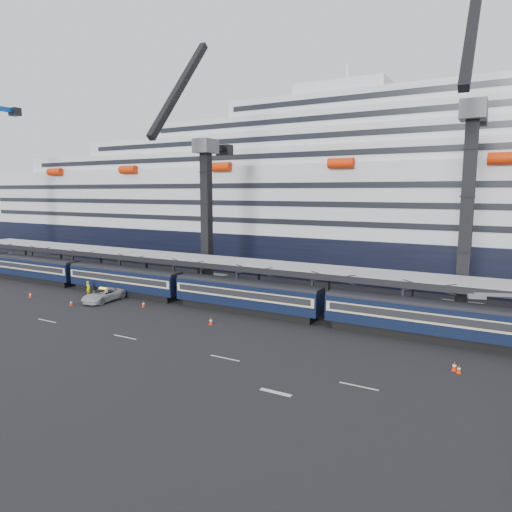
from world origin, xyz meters
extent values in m
plane|color=black|center=(0.00, 0.00, 0.00)|extent=(260.00, 260.00, 0.00)
cube|color=beige|center=(-26.00, -4.00, 0.01)|extent=(3.00, 0.15, 0.02)
cube|color=beige|center=(-14.00, -4.00, 0.01)|extent=(3.00, 0.15, 0.02)
cube|color=beige|center=(-2.00, -4.00, 0.01)|extent=(3.00, 0.15, 0.02)
cube|color=beige|center=(10.00, -4.00, 0.01)|extent=(3.00, 0.15, 0.02)
cube|color=beige|center=(5.00, -8.00, 0.01)|extent=(2.50, 0.40, 0.02)
cube|color=black|center=(-48.00, 10.00, 0.45)|extent=(17.48, 2.40, 0.90)
cube|color=black|center=(-48.00, 10.00, 2.25)|extent=(19.00, 2.80, 2.70)
cube|color=beige|center=(-48.00, 10.00, 2.55)|extent=(18.62, 2.92, 1.05)
cube|color=black|center=(-48.00, 10.00, 2.60)|extent=(17.86, 2.98, 0.70)
cube|color=black|center=(-48.00, 10.00, 3.75)|extent=(19.00, 2.50, 0.35)
cube|color=black|center=(-28.00, 10.00, 0.45)|extent=(17.48, 2.40, 0.90)
cube|color=black|center=(-28.00, 10.00, 2.25)|extent=(19.00, 2.80, 2.70)
cube|color=beige|center=(-28.00, 10.00, 2.55)|extent=(18.62, 2.92, 1.05)
cube|color=black|center=(-28.00, 10.00, 2.60)|extent=(17.86, 2.98, 0.70)
cube|color=black|center=(-28.00, 10.00, 3.75)|extent=(19.00, 2.50, 0.35)
cube|color=black|center=(-8.00, 10.00, 0.45)|extent=(17.48, 2.40, 0.90)
cube|color=black|center=(-8.00, 10.00, 2.25)|extent=(19.00, 2.80, 2.70)
cube|color=beige|center=(-8.00, 10.00, 2.55)|extent=(18.62, 2.92, 1.05)
cube|color=black|center=(-8.00, 10.00, 2.60)|extent=(17.86, 2.98, 0.70)
cube|color=black|center=(-8.00, 10.00, 3.75)|extent=(19.00, 2.50, 0.35)
cube|color=black|center=(12.00, 10.00, 0.45)|extent=(17.48, 2.40, 0.90)
cube|color=black|center=(12.00, 10.00, 2.25)|extent=(19.00, 2.80, 2.70)
cube|color=beige|center=(12.00, 10.00, 2.55)|extent=(18.62, 2.92, 1.05)
cube|color=black|center=(12.00, 10.00, 2.60)|extent=(17.86, 2.98, 0.70)
cube|color=black|center=(12.00, 10.00, 3.75)|extent=(19.00, 2.50, 0.35)
cube|color=#909398|center=(0.00, 14.00, 5.40)|extent=(130.00, 6.00, 0.25)
cube|color=black|center=(0.00, 11.00, 5.10)|extent=(130.00, 0.25, 0.70)
cube|color=black|center=(0.00, 17.00, 5.10)|extent=(130.00, 0.25, 0.70)
cube|color=black|center=(-60.00, 16.80, 2.70)|extent=(0.25, 0.25, 5.40)
cube|color=black|center=(-50.00, 11.20, 2.70)|extent=(0.25, 0.25, 5.40)
cube|color=black|center=(-50.00, 16.80, 2.70)|extent=(0.25, 0.25, 5.40)
cube|color=black|center=(-40.00, 11.20, 2.70)|extent=(0.25, 0.25, 5.40)
cube|color=black|center=(-40.00, 16.80, 2.70)|extent=(0.25, 0.25, 5.40)
cube|color=black|center=(-30.00, 11.20, 2.70)|extent=(0.25, 0.25, 5.40)
cube|color=black|center=(-30.00, 16.80, 2.70)|extent=(0.25, 0.25, 5.40)
cube|color=black|center=(-20.00, 11.20, 2.70)|extent=(0.25, 0.25, 5.40)
cube|color=black|center=(-20.00, 16.80, 2.70)|extent=(0.25, 0.25, 5.40)
cube|color=black|center=(-10.00, 11.20, 2.70)|extent=(0.25, 0.25, 5.40)
cube|color=black|center=(-10.00, 16.80, 2.70)|extent=(0.25, 0.25, 5.40)
cube|color=black|center=(0.00, 11.20, 2.70)|extent=(0.25, 0.25, 5.40)
cube|color=black|center=(0.00, 16.80, 2.70)|extent=(0.25, 0.25, 5.40)
cube|color=black|center=(10.00, 11.20, 2.70)|extent=(0.25, 0.25, 5.40)
cube|color=black|center=(10.00, 16.80, 2.70)|extent=(0.25, 0.25, 5.40)
cube|color=black|center=(0.00, 46.00, 3.50)|extent=(200.00, 28.00, 7.00)
cube|color=black|center=(-106.00, 46.00, 3.50)|extent=(16.17, 18.35, 7.00)
cube|color=silver|center=(0.00, 46.00, 13.00)|extent=(190.00, 26.88, 12.00)
cube|color=silver|center=(0.00, 46.00, 20.50)|extent=(160.00, 24.64, 3.00)
cube|color=black|center=(0.00, 33.63, 20.50)|extent=(153.60, 0.12, 0.90)
cube|color=silver|center=(0.00, 46.00, 23.50)|extent=(124.00, 21.84, 3.00)
cube|color=black|center=(0.00, 35.03, 23.50)|extent=(119.04, 0.12, 0.90)
cube|color=silver|center=(0.00, 46.00, 26.50)|extent=(90.00, 19.04, 3.00)
cube|color=black|center=(0.00, 36.43, 26.50)|extent=(86.40, 0.12, 0.90)
cube|color=silver|center=(0.00, 46.00, 29.50)|extent=(56.00, 16.24, 3.00)
cube|color=black|center=(0.00, 37.83, 29.50)|extent=(53.76, 0.12, 0.90)
cube|color=silver|center=(-8.00, 46.00, 32.00)|extent=(16.00, 12.00, 2.50)
cylinder|color=red|center=(-70.00, 31.96, 18.80)|extent=(4.00, 1.60, 1.60)
cylinder|color=red|center=(-48.00, 31.96, 18.80)|extent=(4.00, 1.60, 1.60)
cylinder|color=red|center=(-26.00, 31.96, 18.80)|extent=(4.00, 1.60, 1.60)
cylinder|color=red|center=(-4.00, 31.96, 18.80)|extent=(4.00, 1.60, 1.60)
cylinder|color=red|center=(18.00, 31.96, 18.80)|extent=(4.00, 1.60, 1.60)
cube|color=black|center=(-72.00, 24.72, 30.80)|extent=(2.20, 1.60, 1.60)
cube|color=#45484C|center=(-20.00, 19.00, 1.00)|extent=(4.50, 4.50, 2.00)
cube|color=black|center=(-20.00, 19.00, 11.00)|extent=(1.30, 1.30, 18.00)
cube|color=#45484C|center=(-20.00, 19.00, 21.00)|extent=(2.60, 3.20, 2.00)
cube|color=black|center=(-20.00, 13.21, 27.89)|extent=(0.90, 12.26, 14.37)
cube|color=black|center=(-20.00, 21.52, 21.00)|extent=(0.90, 5.04, 0.90)
cube|color=black|center=(-20.00, 24.04, 20.80)|extent=(2.20, 1.60, 1.60)
cube|color=#45484C|center=(15.00, 18.00, 1.00)|extent=(4.50, 4.50, 2.00)
cube|color=black|center=(15.00, 18.00, 12.00)|extent=(1.30, 1.30, 20.00)
cube|color=#45484C|center=(15.00, 18.00, 23.00)|extent=(2.60, 3.20, 2.00)
cube|color=black|center=(15.00, 12.26, 31.19)|extent=(0.90, 12.21, 16.90)
cube|color=black|center=(15.00, 20.80, 23.00)|extent=(0.90, 5.60, 0.90)
cube|color=black|center=(15.00, 23.60, 22.80)|extent=(2.20, 1.60, 1.60)
imported|color=#A8ACB0|center=(-27.52, 5.65, 0.87)|extent=(3.40, 6.46, 1.73)
imported|color=#D0D50B|center=(-32.53, 7.50, 0.98)|extent=(0.73, 0.50, 1.96)
cube|color=slate|center=(19.14, -12.94, 9.87)|extent=(2.52, 1.02, 0.13)
cube|color=slate|center=(18.00, -13.35, 9.76)|extent=(0.82, 0.52, 0.20)
cube|color=red|center=(-38.04, 2.30, 0.02)|extent=(0.42, 0.42, 0.04)
cone|color=red|center=(-38.04, 2.30, 0.44)|extent=(0.36, 0.36, 0.80)
cylinder|color=white|center=(-38.04, 2.30, 0.44)|extent=(0.30, 0.30, 0.13)
cube|color=red|center=(-29.44, 2.06, 0.02)|extent=(0.37, 0.37, 0.04)
cone|color=red|center=(-29.44, 2.06, 0.39)|extent=(0.31, 0.31, 0.70)
cylinder|color=white|center=(-29.44, 2.06, 0.39)|extent=(0.26, 0.26, 0.12)
cube|color=red|center=(-20.76, 5.98, 0.02)|extent=(0.41, 0.41, 0.04)
cone|color=red|center=(-20.76, 5.98, 0.44)|extent=(0.35, 0.35, 0.79)
cylinder|color=white|center=(-20.76, 5.98, 0.44)|extent=(0.29, 0.29, 0.13)
cube|color=red|center=(-8.94, 3.86, 0.02)|extent=(0.43, 0.43, 0.05)
cone|color=red|center=(-8.94, 3.86, 0.45)|extent=(0.36, 0.36, 0.82)
cylinder|color=white|center=(-8.94, 3.86, 0.45)|extent=(0.31, 0.31, 0.14)
cube|color=red|center=(15.95, 2.75, 0.02)|extent=(0.41, 0.41, 0.04)
cone|color=red|center=(15.95, 2.75, 0.44)|extent=(0.35, 0.35, 0.79)
cylinder|color=white|center=(15.95, 2.75, 0.44)|extent=(0.29, 0.29, 0.13)
cube|color=red|center=(16.33, 2.38, 0.02)|extent=(0.37, 0.37, 0.04)
cone|color=red|center=(16.33, 2.38, 0.39)|extent=(0.31, 0.31, 0.70)
cylinder|color=white|center=(16.33, 2.38, 0.39)|extent=(0.26, 0.26, 0.12)
camera|label=1|loc=(19.07, -36.27, 14.59)|focal=32.00mm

